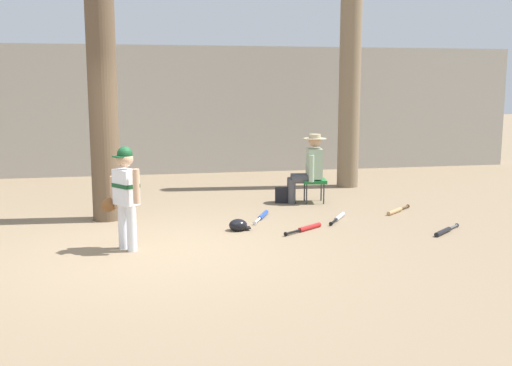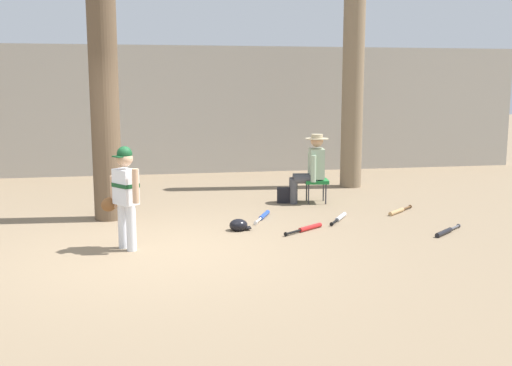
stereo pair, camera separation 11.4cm
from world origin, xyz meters
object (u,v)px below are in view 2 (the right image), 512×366
Objects in this scene: bat_red_barrel at (308,228)px; batting_helmet_black at (239,225)px; bat_blue_youth at (263,216)px; seated_spectator at (311,166)px; tree_near_player at (103,65)px; handbag_beside_stool at (287,195)px; folding_stool at (316,182)px; young_ballplayer at (125,191)px; bat_black_composite at (446,232)px; bat_wood_tan at (398,211)px; tree_behind_spectator at (354,54)px; bat_aluminum_silver at (340,218)px.

batting_helmet_black is at bearing 169.23° from bat_red_barrel.
seated_spectator is at bearing 45.45° from bat_blue_youth.
tree_near_player reaches higher than batting_helmet_black.
handbag_beside_stool is 2.06m from bat_red_barrel.
tree_near_player is 11.76× the size of folding_stool.
young_ballplayer is 2.10× the size of bat_black_composite.
bat_wood_tan is (1.15, -1.11, -0.61)m from seated_spectator.
bat_blue_youth is (2.05, 1.45, -0.71)m from young_ballplayer.
young_ballplayer reaches higher than seated_spectator.
handbag_beside_stool is 1.32m from bat_blue_youth.
bat_black_composite is 0.93× the size of bat_red_barrel.
bat_blue_youth is (-2.29, 1.46, 0.00)m from bat_black_composite.
folding_stool is 0.38× the size of seated_spectator.
bat_wood_tan is at bearing 18.35° from young_ballplayer.
batting_helmet_black is (-2.81, -3.28, -2.56)m from tree_behind_spectator.
young_ballplayer is at bearing -80.59° from tree_near_player.
young_ballplayer is at bearing -140.88° from seated_spectator.
folding_stool reaches higher than batting_helmet_black.
batting_helmet_black is (-1.65, -1.78, -0.29)m from folding_stool.
folding_stool is 1.43m from bat_aluminum_silver.
tree_behind_spectator is 6.21m from young_ballplayer.
young_ballplayer is 4.00m from seated_spectator.
folding_stool is 0.56m from handbag_beside_stool.
folding_stool is at bearing 114.37° from bat_black_composite.
bat_red_barrel is 0.88× the size of bat_blue_youth.
bat_wood_tan is 1.95m from bat_red_barrel.
batting_helmet_black is (-0.96, 0.18, 0.04)m from bat_red_barrel.
bat_wood_tan and bat_aluminum_silver have the same top height.
young_ballplayer is 4.25× the size of batting_helmet_black.
tree_behind_spectator reaches higher than handbag_beside_stool.
tree_behind_spectator is 4.79m from bat_black_composite.
handbag_beside_stool is 0.51× the size of bat_red_barrel.
bat_aluminum_silver is at bearing 13.37° from batting_helmet_black.
tree_near_player is 15.76× the size of handbag_beside_stool.
bat_blue_youth is at bearing 55.28° from batting_helmet_black.
batting_helmet_black is at bearing -121.55° from handbag_beside_stool.
bat_red_barrel is at bearing -24.61° from tree_near_player.
bat_aluminum_silver is at bearing -86.94° from seated_spectator.
tree_behind_spectator is 2.79m from seated_spectator.
young_ballplayer is 2.86× the size of folding_stool.
bat_aluminum_silver is at bearing -11.65° from tree_near_player.
tree_behind_spectator is at bearing 52.44° from folding_stool.
bat_black_composite is at bearing -16.80° from bat_red_barrel.
bat_black_composite is (4.64, -1.84, -2.30)m from tree_near_player.
bat_black_composite is at bearing -21.63° from tree_near_player.
batting_helmet_black is at bearing -132.88° from folding_stool.
young_ballplayer is at bearing -137.36° from tree_behind_spectator.
tree_near_player is 2.44m from young_ballplayer.
folding_stool is at bearing 10.91° from tree_near_player.
handbag_beside_stool is 2.19m from batting_helmet_black.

